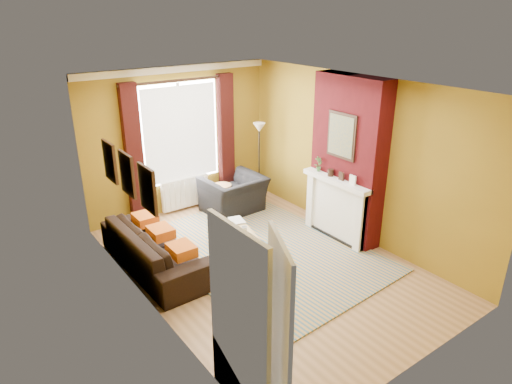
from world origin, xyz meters
TOP-DOWN VIEW (x-y plane):
  - ground at (0.00, 0.00)m, footprint 5.50×5.50m
  - room_walls at (0.63, 0.29)m, footprint 3.82×5.54m
  - striped_rug at (0.22, 0.34)m, footprint 3.05×4.06m
  - sofa at (-1.42, 0.94)m, footprint 0.94×2.30m
  - armchair at (0.70, 1.97)m, footprint 1.16×1.03m
  - coffee_table at (-0.17, 0.56)m, footprint 0.80×1.21m
  - wicker_stool at (0.67, 2.32)m, footprint 0.47×0.47m
  - floor_lamp at (1.44, 2.12)m, footprint 0.32×0.32m
  - book_a at (-0.24, 0.37)m, footprint 0.18×0.24m
  - book_b at (-0.03, 0.94)m, footprint 0.29×0.35m
  - mug at (-0.03, 0.52)m, footprint 0.12×0.12m
  - tv_remote at (-0.21, 0.71)m, footprint 0.05×0.17m

SIDE VIEW (x-z plane):
  - ground at x=0.00m, z-range 0.00..0.00m
  - striped_rug at x=0.22m, z-range 0.00..0.02m
  - wicker_stool at x=0.67m, z-range 0.00..0.47m
  - coffee_table at x=-0.17m, z-range 0.15..0.52m
  - sofa at x=-1.42m, z-range 0.00..0.67m
  - armchair at x=0.70m, z-range 0.00..0.73m
  - book_a at x=-0.24m, z-range 0.37..0.39m
  - tv_remote at x=-0.21m, z-range 0.37..0.39m
  - book_b at x=-0.03m, z-range 0.37..0.40m
  - mug at x=-0.03m, z-range 0.37..0.46m
  - floor_lamp at x=1.44m, z-range 0.48..2.14m
  - room_walls at x=0.63m, z-range -0.04..2.80m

